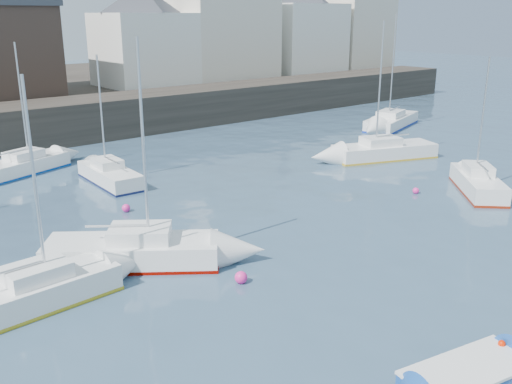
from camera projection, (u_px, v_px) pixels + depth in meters
water at (506, 329)px, 17.42m from camera, size 220.00×220.00×0.00m
quay_wall at (60, 121)px, 42.69m from camera, size 90.00×5.00×3.00m
bldg_east_a at (219, 18)px, 57.83m from camera, size 13.36×13.36×11.80m
bldg_east_b at (301, 26)px, 64.44m from camera, size 11.88×11.88×9.95m
bldg_east_c at (354, 21)px, 69.77m from camera, size 11.14×11.14×10.95m
bldg_east_d at (144, 35)px, 52.41m from camera, size 11.14×11.14×8.95m
blue_dinghy at (468, 377)px, 14.49m from camera, size 3.80×2.20×0.68m
sailboat_a at (32, 293)px, 18.54m from camera, size 5.89×2.25×7.51m
sailboat_b at (134, 251)px, 21.79m from camera, size 6.53×5.64×8.48m
sailboat_c at (478, 182)px, 30.63m from camera, size 5.03×5.06×7.12m
sailboat_d at (384, 151)px, 37.80m from camera, size 7.24×4.51×8.81m
sailboat_f at (110, 175)px, 32.29m from camera, size 2.01×5.54×7.11m
sailboat_g at (391, 121)px, 48.40m from camera, size 7.68×4.50×9.25m
sailboat_h at (22, 166)px, 34.23m from camera, size 6.25×3.86×7.67m
buoy_near at (241, 283)px, 20.41m from camera, size 0.46×0.46×0.46m
buoy_mid at (416, 193)px, 30.55m from camera, size 0.34×0.34×0.34m
buoy_far at (126, 212)px, 27.75m from camera, size 0.40×0.40×0.40m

